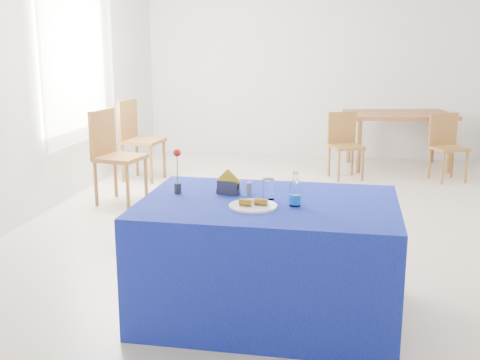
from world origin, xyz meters
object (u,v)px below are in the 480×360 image
(blue_table, at_px, (268,258))
(chair_bg_left, at_px, (344,140))
(plate, at_px, (253,206))
(chair_bg_right, at_px, (446,142))
(chair_win_b, at_px, (136,134))
(water_bottle, at_px, (295,194))
(chair_win_a, at_px, (112,150))
(oak_table, at_px, (399,118))

(blue_table, bearing_deg, chair_bg_left, 84.21)
(plate, relative_size, chair_bg_right, 0.35)
(blue_table, bearing_deg, chair_win_b, 121.83)
(chair_bg_left, xyz_separation_m, chair_win_b, (-2.55, -0.59, 0.10))
(plate, xyz_separation_m, chair_bg_left, (0.48, 4.20, -0.29))
(water_bottle, relative_size, chair_win_b, 0.22)
(plate, bearing_deg, water_bottle, 18.69)
(blue_table, relative_size, chair_win_a, 1.59)
(plate, height_order, chair_bg_left, chair_bg_left)
(blue_table, relative_size, water_bottle, 7.44)
(blue_table, xyz_separation_m, chair_win_b, (-2.14, 3.45, 0.20))
(chair_win_a, bearing_deg, blue_table, -129.85)
(blue_table, height_order, chair_win_a, chair_win_a)
(chair_win_b, bearing_deg, water_bottle, -139.84)
(chair_bg_right, bearing_deg, chair_win_b, 167.97)
(plate, height_order, water_bottle, water_bottle)
(plate, xyz_separation_m, chair_win_b, (-2.07, 3.61, -0.19))
(blue_table, xyz_separation_m, chair_win_a, (-2.01, 2.38, 0.20))
(chair_win_b, bearing_deg, chair_win_a, -166.42)
(blue_table, bearing_deg, oak_table, 76.79)
(oak_table, xyz_separation_m, chair_win_a, (-3.14, -2.41, -0.10))
(plate, distance_m, water_bottle, 0.26)
(water_bottle, height_order, chair_bg_right, water_bottle)
(oak_table, bearing_deg, chair_win_b, -157.72)
(oak_table, bearing_deg, plate, -103.59)
(water_bottle, height_order, chair_bg_left, water_bottle)
(oak_table, relative_size, chair_win_a, 1.52)
(plate, xyz_separation_m, blue_table, (0.07, 0.16, -0.39))
(chair_bg_right, distance_m, chair_win_a, 4.08)
(plate, distance_m, chair_bg_left, 4.24)
(plate, bearing_deg, oak_table, 76.41)
(oak_table, xyz_separation_m, chair_bg_right, (0.54, -0.64, -0.20))
(chair_bg_left, bearing_deg, chair_win_a, -169.43)
(water_bottle, distance_m, chair_win_a, 3.30)
(oak_table, xyz_separation_m, chair_bg_left, (-0.71, -0.75, -0.20))
(oak_table, distance_m, chair_bg_left, 1.05)
(plate, relative_size, oak_table, 0.19)
(water_bottle, distance_m, oak_table, 4.96)
(chair_win_a, bearing_deg, plate, -132.70)
(water_bottle, bearing_deg, chair_bg_right, 70.57)
(blue_table, bearing_deg, chair_win_a, 130.31)
(chair_win_a, bearing_deg, chair_bg_right, -54.42)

